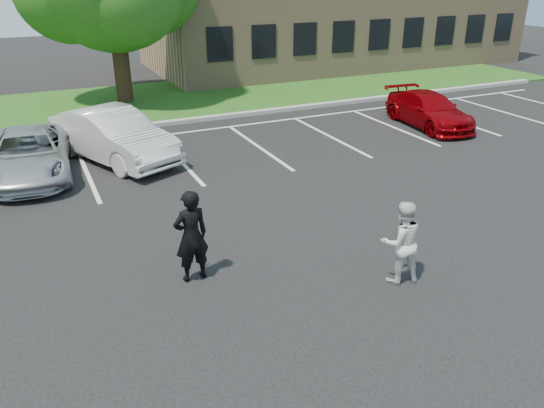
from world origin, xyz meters
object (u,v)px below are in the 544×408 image
Objects in this scene: car_white_sedan at (114,136)px; car_red_compact at (429,110)px; man_white_shirt at (401,242)px; car_silver_minivan at (29,154)px; man_black_suit at (191,236)px.

car_white_sedan is 11.53m from car_red_compact.
man_white_shirt reaches higher than car_silver_minivan.
man_white_shirt is (3.55, -1.74, -0.10)m from man_black_suit.
man_white_shirt is 0.34× the size of car_white_sedan.
car_red_compact is (7.84, 8.38, -0.21)m from man_white_shirt.
car_white_sedan reaches higher than car_silver_minivan.
man_white_shirt is 0.35× the size of car_silver_minivan.
man_white_shirt is 0.39× the size of car_red_compact.
man_white_shirt is 10.96m from car_silver_minivan.
car_silver_minivan is 1.11× the size of car_red_compact.
car_silver_minivan is at bearing -76.95° from man_black_suit.
car_white_sedan is (2.45, 0.33, 0.14)m from car_silver_minivan.
man_black_suit is at bearing -143.84° from car_red_compact.
car_red_compact is at bearing -120.24° from man_white_shirt.
car_red_compact is at bearing -155.65° from man_black_suit.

